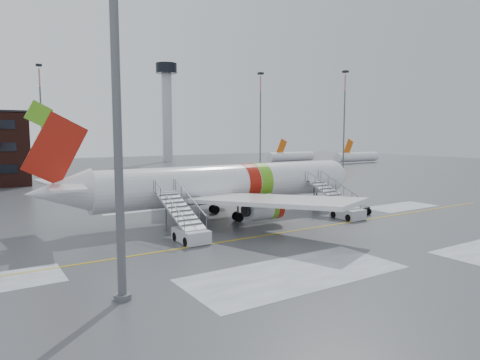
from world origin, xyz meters
TOP-DOWN VIEW (x-y plane):
  - ground at (0.00, 0.00)m, footprint 260.00×260.00m
  - airliner at (-1.00, 7.68)m, footprint 35.03×32.97m
  - airstair_fwd at (9.45, 1.14)m, footprint 2.05×7.70m
  - airstair_aft at (-8.01, 1.14)m, footprint 2.05×7.70m
  - pushback_tug at (11.44, 1.00)m, footprint 3.23×2.80m
  - light_mast_near at (-16.22, -8.44)m, footprint 1.20×1.20m
  - control_tower at (30.00, 95.00)m, footprint 6.40×6.40m
  - light_mast_far_ne at (42.00, 62.00)m, footprint 1.20×1.20m
  - light_mast_far_n at (-8.00, 78.00)m, footprint 1.20×1.20m
  - light_mast_far_e at (58.00, 48.00)m, footprint 1.20×1.20m
  - distant_aircraft at (62.50, 64.00)m, footprint 35.00×18.00m

SIDE VIEW (x-z plane):
  - ground at x=0.00m, z-range 0.00..0.00m
  - distant_aircraft at x=62.50m, z-range -4.00..4.00m
  - pushback_tug at x=11.44m, z-range -0.10..1.56m
  - airstair_fwd at x=9.45m, z-range -0.68..2.81m
  - airstair_aft at x=-8.01m, z-range -0.68..2.81m
  - airliner at x=-1.00m, z-range -2.17..9.01m
  - light_mast_near at x=-16.22m, z-range 0.44..25.76m
  - light_mast_far_ne at x=42.00m, z-range 1.71..25.96m
  - light_mast_far_n at x=-8.00m, z-range 1.71..25.96m
  - light_mast_far_e at x=58.00m, z-range 1.71..25.96m
  - control_tower at x=30.00m, z-range 3.75..33.75m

